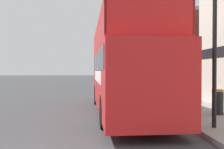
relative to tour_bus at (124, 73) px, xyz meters
The scene contains 8 objects.
ground_plane 14.14m from the tour_bus, 105.41° to the left, with size 144.00×144.00×0.00m, color #3D3D3F.
sidewalk 11.18m from the tour_bus, 72.28° to the left, with size 3.10×108.00×0.14m.
brick_terrace_rear 15.33m from the tour_bus, 58.56° to the left, with size 6.00×16.43×7.98m.
tour_bus is the anchor object (origin of this frame).
parked_car_ahead_of_bus 7.14m from the tour_bus, 84.06° to the left, with size 1.89×4.51×1.36m.
lamp_post_nearest 4.84m from the tour_bus, 57.49° to the right, with size 0.35×0.35×5.09m.
lamp_post_second 6.14m from the tour_bus, 67.12° to the left, with size 0.35×0.35×5.11m.
litter_bin 4.04m from the tour_bus, 22.44° to the right, with size 0.48×0.48×0.99m.
Camera 1 is at (2.58, -4.12, 1.90)m, focal length 42.00 mm.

